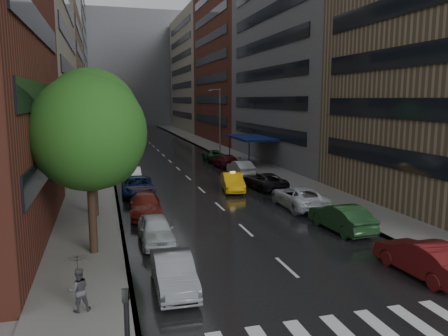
{
  "coord_description": "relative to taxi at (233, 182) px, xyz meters",
  "views": [
    {
      "loc": [
        -7.94,
        -13.71,
        7.7
      ],
      "look_at": [
        0.0,
        14.82,
        3.0
      ],
      "focal_mm": 35.0,
      "sensor_mm": 36.0,
      "label": 1
    }
  ],
  "objects": [
    {
      "name": "ground",
      "position": [
        -2.46,
        -20.95,
        -0.76
      ],
      "size": [
        220.0,
        220.0,
        0.0
      ],
      "primitive_type": "plane",
      "color": "gray",
      "rests_on": "ground"
    },
    {
      "name": "road",
      "position": [
        -2.46,
        29.05,
        -0.75
      ],
      "size": [
        14.0,
        140.0,
        0.01
      ],
      "primitive_type": "cube",
      "color": "black",
      "rests_on": "ground"
    },
    {
      "name": "sidewalk_left",
      "position": [
        -11.46,
        29.05,
        -0.68
      ],
      "size": [
        4.0,
        140.0,
        0.15
      ],
      "primitive_type": "cube",
      "color": "gray",
      "rests_on": "ground"
    },
    {
      "name": "sidewalk_right",
      "position": [
        6.54,
        29.05,
        -0.68
      ],
      "size": [
        4.0,
        140.0,
        0.15
      ],
      "primitive_type": "cube",
      "color": "gray",
      "rests_on": "ground"
    },
    {
      "name": "crosswalk",
      "position": [
        -2.26,
        -22.95,
        -0.75
      ],
      "size": [
        13.15,
        2.8,
        0.01
      ],
      "color": "silver",
      "rests_on": "ground"
    },
    {
      "name": "buildings_left",
      "position": [
        -17.46,
        37.84,
        15.23
      ],
      "size": [
        8.0,
        108.0,
        38.0
      ],
      "color": "maroon",
      "rests_on": "ground"
    },
    {
      "name": "buildings_right",
      "position": [
        12.54,
        35.75,
        14.27
      ],
      "size": [
        8.05,
        109.1,
        36.0
      ],
      "color": "#937A5B",
      "rests_on": "ground"
    },
    {
      "name": "building_far",
      "position": [
        -2.46,
        97.05,
        15.24
      ],
      "size": [
        40.0,
        14.0,
        32.0
      ],
      "primitive_type": "cube",
      "color": "slate",
      "rests_on": "ground"
    },
    {
      "name": "tree_near",
      "position": [
        -11.06,
        -12.89,
        5.32
      ],
      "size": [
        5.57,
        5.57,
        8.88
      ],
      "color": "#382619",
      "rests_on": "ground"
    },
    {
      "name": "tree_mid",
      "position": [
        -11.06,
        -5.66,
        5.84
      ],
      "size": [
        6.05,
        6.05,
        9.63
      ],
      "color": "#382619",
      "rests_on": "ground"
    },
    {
      "name": "tree_far",
      "position": [
        -11.06,
        13.9,
        4.31
      ],
      "size": [
        4.66,
        4.66,
        7.42
      ],
      "color": "#382619",
      "rests_on": "ground"
    },
    {
      "name": "taxi",
      "position": [
        0.0,
        0.0,
        0.0
      ],
      "size": [
        2.33,
        4.81,
        1.52
      ],
      "primitive_type": "imported",
      "rotation": [
        0.0,
        0.0,
        -0.16
      ],
      "color": "#FFB40D",
      "rests_on": "ground"
    },
    {
      "name": "parked_cars_left",
      "position": [
        -7.86,
        -5.3,
        -0.02
      ],
      "size": [
        2.6,
        28.54,
        1.5
      ],
      "color": "slate",
      "rests_on": "ground"
    },
    {
      "name": "parked_cars_right",
      "position": [
        2.94,
        -0.37,
        -0.01
      ],
      "size": [
        2.71,
        42.66,
        1.6
      ],
      "color": "maroon",
      "rests_on": "ground"
    },
    {
      "name": "ped_black_umbrella",
      "position": [
        -11.46,
        -19.11,
        0.63
      ],
      "size": [
        0.96,
        0.98,
        2.09
      ],
      "color": "#454449",
      "rests_on": "sidewalk_left"
    },
    {
      "name": "street_lamp_left",
      "position": [
        -10.18,
        9.05,
        4.13
      ],
      "size": [
        1.74,
        0.22,
        9.0
      ],
      "color": "gray",
      "rests_on": "sidewalk_left"
    },
    {
      "name": "street_lamp_right",
      "position": [
        5.26,
        24.05,
        4.13
      ],
      "size": [
        1.74,
        0.22,
        9.0
      ],
      "color": "gray",
      "rests_on": "sidewalk_right"
    },
    {
      "name": "awning",
      "position": [
        6.52,
        14.05,
        2.37
      ],
      "size": [
        4.0,
        8.0,
        3.12
      ],
      "color": "navy",
      "rests_on": "sidewalk_right"
    }
  ]
}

